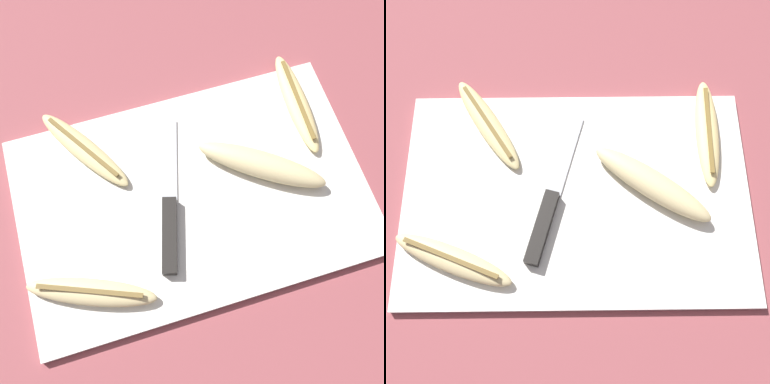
% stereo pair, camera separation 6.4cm
% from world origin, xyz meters
% --- Properties ---
extents(ground_plane, '(4.00, 4.00, 0.00)m').
position_xyz_m(ground_plane, '(0.00, 0.00, 0.00)').
color(ground_plane, '#93474C').
extents(cutting_board, '(0.50, 0.32, 0.01)m').
position_xyz_m(cutting_board, '(0.00, 0.00, 0.01)').
color(cutting_board, white).
rests_on(cutting_board, ground_plane).
extents(knife, '(0.08, 0.23, 0.02)m').
position_xyz_m(knife, '(-0.04, -0.03, 0.02)').
color(knife, black).
rests_on(knife, cutting_board).
extents(banana_golden_short, '(0.04, 0.18, 0.02)m').
position_xyz_m(banana_golden_short, '(0.20, 0.09, 0.02)').
color(banana_golden_short, '#EDD689').
rests_on(banana_golden_short, cutting_board).
extents(banana_ripe_center, '(0.18, 0.14, 0.03)m').
position_xyz_m(banana_ripe_center, '(0.11, 0.01, 0.03)').
color(banana_ripe_center, beige).
rests_on(banana_ripe_center, cutting_board).
extents(banana_mellow_near, '(0.17, 0.10, 0.02)m').
position_xyz_m(banana_mellow_near, '(-0.17, -0.10, 0.02)').
color(banana_mellow_near, beige).
rests_on(banana_mellow_near, cutting_board).
extents(banana_spotted_left, '(0.12, 0.17, 0.02)m').
position_xyz_m(banana_spotted_left, '(-0.13, 0.11, 0.02)').
color(banana_spotted_left, '#DBC684').
rests_on(banana_spotted_left, cutting_board).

